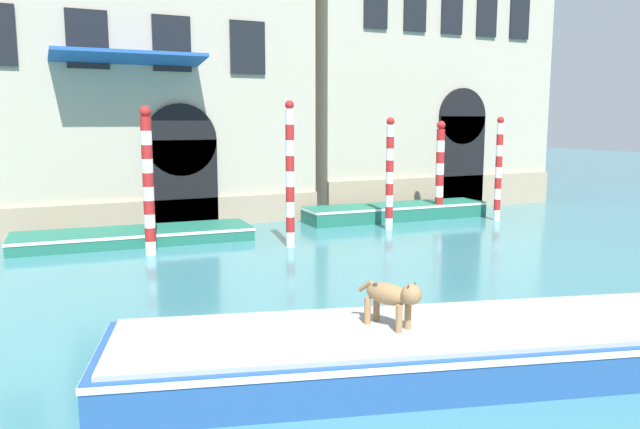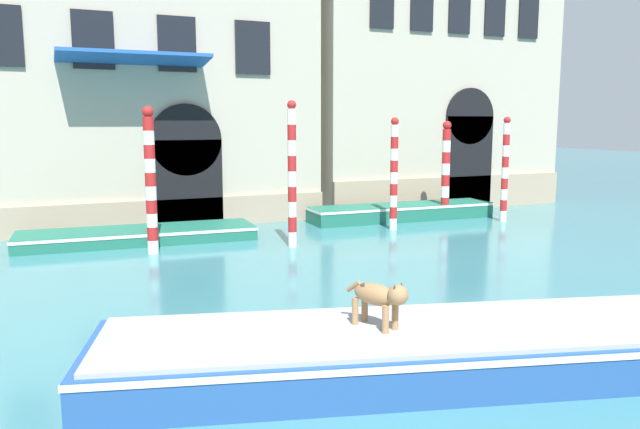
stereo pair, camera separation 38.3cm
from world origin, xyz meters
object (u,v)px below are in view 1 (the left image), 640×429
Objects in this scene: boat_foreground at (428,348)px; mooring_pole_3 at (148,181)px; boat_moored_near_palazzo at (135,236)px; mooring_pole_4 at (390,173)px; mooring_pole_0 at (499,169)px; mooring_pole_2 at (290,174)px; dog_on_deck at (392,296)px; boat_moored_far at (396,211)px; mooring_pole_1 at (440,170)px.

boat_foreground is 2.36× the size of mooring_pole_3.
boat_moored_near_palazzo is 1.88× the size of mooring_pole_4.
boat_moored_near_palazzo is (-2.08, 11.04, -0.14)m from boat_foreground.
mooring_pole_0 is at bearing 60.84° from boat_foreground.
mooring_pole_2 reaches higher than mooring_pole_4.
dog_on_deck is 0.25× the size of mooring_pole_3.
boat_moored_far is 9.22m from mooring_pole_3.
mooring_pole_4 is at bearing -126.05° from boat_moored_far.
boat_foreground reaches higher than boat_moored_far.
mooring_pole_1 is 2.86m from mooring_pole_4.
dog_on_deck is 0.14× the size of boat_moored_far.
dog_on_deck is 0.27× the size of mooring_pole_0.
dog_on_deck is at bearing -136.80° from mooring_pole_0.
boat_foreground is 2.51× the size of mooring_pole_0.
mooring_pole_0 reaches higher than mooring_pole_4.
boat_moored_far is at bearing 124.95° from dog_on_deck.
dog_on_deck reaches higher than boat_moored_far.
mooring_pole_1 is at bearing 2.94° from boat_moored_near_palazzo.
dog_on_deck is at bearing -128.81° from mooring_pole_1.
mooring_pole_1 is (-1.60, 1.12, -0.07)m from mooring_pole_0.
boat_moored_near_palazzo is 8.93m from boat_moored_far.
mooring_pole_4 reaches higher than boat_moored_far.
mooring_pole_1 is (8.65, 10.75, 0.63)m from dog_on_deck.
dog_on_deck is at bearing -120.17° from boat_moored_far.
mooring_pole_0 is 1.96m from mooring_pole_1.
boat_foreground is at bearing -119.14° from mooring_pole_4.
mooring_pole_2 is at bearing 95.10° from boat_foreground.
dog_on_deck is 13.54m from boat_moored_far.
mooring_pole_2 is 4.06m from mooring_pole_4.
mooring_pole_2 is (2.11, 8.51, 0.89)m from dog_on_deck.
mooring_pole_1 is 6.91m from mooring_pole_2.
mooring_pole_0 is at bearing 2.38° from mooring_pole_3.
mooring_pole_1 is (8.17, 10.91, 1.37)m from boat_foreground.
mooring_pole_2 is (-5.19, -2.87, 1.70)m from boat_moored_far.
mooring_pole_0 is 8.22m from mooring_pole_2.
dog_on_deck is 0.15× the size of boat_moored_near_palazzo.
mooring_pole_4 is at bearing -158.86° from mooring_pole_1.
mooring_pole_2 reaches higher than boat_moored_far.
mooring_pole_1 reaches higher than boat_moored_far.
mooring_pole_0 is 11.75m from mooring_pole_3.
boat_moored_near_palazzo is at bearing -174.28° from boat_moored_far.
boat_foreground is 8.98m from mooring_pole_2.
boat_foreground reaches higher than boat_moored_near_palazzo.
mooring_pole_1 reaches higher than boat_moored_near_palazzo.
boat_moored_far is (8.92, 0.50, 0.07)m from boat_moored_near_palazzo.
mooring_pole_4 is at bearing 17.37° from mooring_pole_2.
boat_moored_near_palazzo is 1.94× the size of mooring_pole_1.
mooring_pole_3 is at bearing -170.97° from mooring_pole_1.
mooring_pole_2 reaches higher than mooring_pole_1.
boat_foreground is 1.35× the size of boat_moored_near_palazzo.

